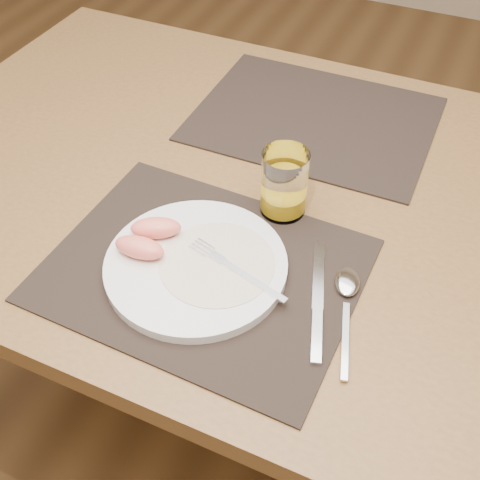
% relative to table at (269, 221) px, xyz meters
% --- Properties ---
extents(ground, '(5.00, 5.00, 0.00)m').
position_rel_table_xyz_m(ground, '(0.00, 0.00, -0.67)').
color(ground, brown).
rests_on(ground, ground).
extents(table, '(1.40, 0.90, 0.75)m').
position_rel_table_xyz_m(table, '(0.00, 0.00, 0.00)').
color(table, brown).
rests_on(table, ground).
extents(placemat_near, '(0.46, 0.36, 0.00)m').
position_rel_table_xyz_m(placemat_near, '(-0.02, -0.22, 0.09)').
color(placemat_near, black).
rests_on(placemat_near, table).
extents(placemat_far, '(0.45, 0.35, 0.00)m').
position_rel_table_xyz_m(placemat_far, '(0.00, 0.22, 0.09)').
color(placemat_far, black).
rests_on(placemat_far, table).
extents(plate, '(0.27, 0.27, 0.02)m').
position_rel_table_xyz_m(plate, '(-0.03, -0.22, 0.10)').
color(plate, white).
rests_on(plate, placemat_near).
extents(plate_dressing, '(0.17, 0.17, 0.00)m').
position_rel_table_xyz_m(plate_dressing, '(0.00, -0.21, 0.10)').
color(plate_dressing, white).
rests_on(plate_dressing, plate).
extents(fork, '(0.17, 0.06, 0.00)m').
position_rel_table_xyz_m(fork, '(0.02, -0.21, 0.11)').
color(fork, silver).
rests_on(fork, plate).
extents(knife, '(0.08, 0.21, 0.01)m').
position_rel_table_xyz_m(knife, '(0.16, -0.22, 0.09)').
color(knife, silver).
rests_on(knife, placemat_near).
extents(spoon, '(0.07, 0.19, 0.01)m').
position_rel_table_xyz_m(spoon, '(0.19, -0.18, 0.09)').
color(spoon, silver).
rests_on(spoon, placemat_near).
extents(juice_glass, '(0.07, 0.07, 0.11)m').
position_rel_table_xyz_m(juice_glass, '(0.04, -0.05, 0.14)').
color(juice_glass, white).
rests_on(juice_glass, placemat_near).
extents(grapefruit_wedges, '(0.09, 0.10, 0.03)m').
position_rel_table_xyz_m(grapefruit_wedges, '(-0.11, -0.22, 0.12)').
color(grapefruit_wedges, '#FF7F68').
rests_on(grapefruit_wedges, plate).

